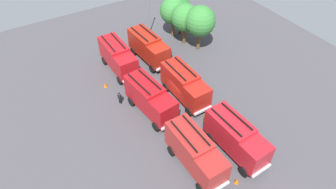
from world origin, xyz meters
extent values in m
plane|color=#423F44|center=(0.00, 0.00, 0.00)|extent=(55.10, 55.10, 0.00)
cube|color=#AB141A|center=(-6.43, -2.22, 2.10)|extent=(2.24, 2.53, 2.60)
cube|color=#8C9EAD|center=(-5.38, -2.21, 2.41)|extent=(0.11, 2.13, 1.46)
cube|color=#AB141A|center=(-9.93, -2.27, 2.25)|extent=(4.84, 2.57, 2.90)
cube|color=black|center=(-9.94, -1.59, 3.82)|extent=(4.32, 0.18, 0.12)
cube|color=black|center=(-9.92, -2.96, 3.82)|extent=(4.32, 0.18, 0.12)
cube|color=silver|center=(-5.23, -2.21, 0.95)|extent=(0.23, 2.38, 0.28)
cylinder|color=black|center=(-6.25, -1.02, 0.55)|extent=(1.10, 0.37, 1.10)
cylinder|color=black|center=(-6.21, -3.42, 0.55)|extent=(1.10, 0.37, 1.10)
cylinder|color=black|center=(-11.15, -1.09, 0.55)|extent=(1.10, 0.37, 1.10)
cylinder|color=black|center=(-11.11, -3.49, 0.55)|extent=(1.10, 0.37, 1.10)
cube|color=#A31117|center=(2.57, -2.10, 2.10)|extent=(2.48, 2.74, 2.60)
cube|color=#8C9EAD|center=(3.61, -1.98, 2.41)|extent=(0.33, 2.12, 1.46)
cube|color=#A31117|center=(-0.91, -2.51, 2.25)|extent=(5.06, 3.04, 2.90)
cube|color=black|center=(-0.99, -1.82, 3.82)|extent=(4.30, 0.62, 0.12)
cube|color=black|center=(-0.83, -3.19, 3.82)|extent=(4.30, 0.62, 0.12)
cube|color=silver|center=(3.76, -1.96, 0.95)|extent=(0.47, 2.38, 0.28)
cylinder|color=black|center=(2.63, -0.89, 0.55)|extent=(1.13, 0.48, 1.10)
cylinder|color=black|center=(2.90, -3.27, 0.55)|extent=(1.13, 0.48, 1.10)
cylinder|color=black|center=(-2.24, -1.45, 0.55)|extent=(1.13, 0.48, 1.10)
cylinder|color=black|center=(-1.96, -3.84, 0.55)|extent=(1.13, 0.48, 1.10)
cube|color=maroon|center=(11.17, -2.25, 2.10)|extent=(2.24, 2.53, 2.60)
cube|color=#8C9EAD|center=(12.22, -2.23, 2.41)|extent=(0.11, 2.13, 1.46)
cube|color=maroon|center=(7.67, -2.30, 2.25)|extent=(4.84, 2.57, 2.90)
cube|color=black|center=(7.66, -1.61, 3.82)|extent=(4.32, 0.19, 0.12)
cube|color=black|center=(7.68, -2.99, 3.82)|extent=(4.32, 0.19, 0.12)
cube|color=silver|center=(12.37, -2.23, 0.95)|extent=(0.24, 2.38, 0.28)
cylinder|color=black|center=(11.35, -1.04, 0.55)|extent=(1.11, 0.37, 1.10)
cylinder|color=black|center=(11.39, -3.44, 0.55)|extent=(1.11, 0.37, 1.10)
cylinder|color=black|center=(6.45, -1.12, 0.55)|extent=(1.11, 0.37, 1.10)
cylinder|color=black|center=(6.49, -3.52, 0.55)|extent=(1.11, 0.37, 1.10)
cube|color=maroon|center=(-6.40, 2.43, 2.10)|extent=(2.38, 2.66, 2.60)
cube|color=#8C9EAD|center=(-5.35, 2.51, 2.41)|extent=(0.24, 2.13, 1.46)
cube|color=maroon|center=(-9.89, 2.17, 2.25)|extent=(4.97, 2.85, 2.90)
cube|color=black|center=(-9.94, 2.86, 3.82)|extent=(4.32, 0.44, 0.12)
cube|color=black|center=(-9.83, 1.49, 3.82)|extent=(4.32, 0.44, 0.12)
cube|color=silver|center=(-5.20, 2.52, 0.95)|extent=(0.38, 2.38, 0.28)
cylinder|color=black|center=(-6.29, 3.64, 0.55)|extent=(1.12, 0.43, 1.10)
cylinder|color=black|center=(-6.11, 1.25, 0.55)|extent=(1.12, 0.43, 1.10)
cylinder|color=black|center=(-11.17, 3.28, 0.55)|extent=(1.12, 0.43, 1.10)
cylinder|color=black|center=(-10.99, 0.89, 0.55)|extent=(1.12, 0.43, 1.10)
cube|color=#A51C14|center=(2.68, 2.21, 2.10)|extent=(2.25, 2.54, 2.60)
cube|color=#8C9EAD|center=(3.73, 2.23, 2.41)|extent=(0.12, 2.13, 1.46)
cube|color=#A51C14|center=(-0.82, 2.14, 2.25)|extent=(4.85, 2.59, 2.90)
cube|color=black|center=(-0.83, 2.83, 3.82)|extent=(4.32, 0.20, 0.12)
cube|color=black|center=(-0.80, 1.45, 3.82)|extent=(4.32, 0.20, 0.12)
cube|color=silver|center=(3.88, 2.23, 0.95)|extent=(0.25, 2.38, 0.28)
cylinder|color=black|center=(2.86, 3.41, 0.55)|extent=(1.11, 0.37, 1.10)
cylinder|color=black|center=(2.91, 1.01, 0.55)|extent=(1.11, 0.37, 1.10)
cylinder|color=black|center=(-2.04, 3.31, 0.55)|extent=(1.11, 0.37, 1.10)
cylinder|color=black|center=(-1.99, 0.92, 0.55)|extent=(1.11, 0.37, 1.10)
cube|color=#AB1922|center=(11.81, 2.26, 2.10)|extent=(2.31, 2.60, 2.60)
cube|color=#8C9EAD|center=(12.86, 2.31, 2.41)|extent=(0.18, 2.13, 1.46)
cube|color=#AB1922|center=(8.31, 2.10, 2.25)|extent=(4.91, 2.72, 2.90)
cube|color=black|center=(8.28, 2.79, 3.82)|extent=(4.32, 0.32, 0.12)
cube|color=black|center=(8.34, 1.41, 3.82)|extent=(4.32, 0.32, 0.12)
cube|color=silver|center=(13.01, 2.31, 0.95)|extent=(0.31, 2.38, 0.28)
cylinder|color=black|center=(11.95, 3.47, 0.55)|extent=(1.11, 0.40, 1.10)
cylinder|color=black|center=(12.06, 1.07, 0.55)|extent=(1.11, 0.40, 1.10)
cylinder|color=black|center=(7.06, 3.24, 0.55)|extent=(1.11, 0.40, 1.10)
cylinder|color=black|center=(7.17, 0.85, 0.55)|extent=(1.11, 0.40, 1.10)
cylinder|color=black|center=(-4.52, 3.17, 0.37)|extent=(0.16, 0.16, 0.75)
cylinder|color=black|center=(-4.53, 2.96, 0.37)|extent=(0.16, 0.16, 0.75)
cube|color=black|center=(-4.53, 3.06, 1.08)|extent=(0.26, 0.43, 0.65)
sphere|color=tan|center=(-4.53, 3.06, 1.51)|extent=(0.21, 0.21, 0.21)
cylinder|color=black|center=(-4.53, 3.06, 1.59)|extent=(0.26, 0.26, 0.06)
cylinder|color=black|center=(5.22, 1.49, 0.39)|extent=(0.16, 0.16, 0.77)
cylinder|color=black|center=(5.04, 1.61, 0.39)|extent=(0.16, 0.16, 0.77)
cube|color=gold|center=(5.13, 1.55, 1.11)|extent=(0.48, 0.43, 0.67)
sphere|color=brown|center=(5.13, 1.55, 1.55)|extent=(0.22, 0.22, 0.22)
cylinder|color=gold|center=(5.13, 1.55, 1.64)|extent=(0.27, 0.27, 0.07)
cylinder|color=black|center=(-3.24, 4.81, 0.38)|extent=(0.16, 0.16, 0.75)
cylinder|color=black|center=(-3.20, 5.01, 0.38)|extent=(0.16, 0.16, 0.75)
cube|color=orange|center=(-3.22, 4.91, 1.08)|extent=(0.32, 0.46, 0.66)
sphere|color=brown|center=(-3.22, 4.91, 1.52)|extent=(0.21, 0.21, 0.21)
cylinder|color=orange|center=(-3.22, 4.91, 1.60)|extent=(0.27, 0.27, 0.06)
cylinder|color=black|center=(-7.27, 4.83, 0.38)|extent=(0.16, 0.16, 0.77)
cylinder|color=black|center=(-7.45, 4.74, 0.38)|extent=(0.16, 0.16, 0.77)
cube|color=black|center=(-7.36, 4.78, 1.10)|extent=(0.48, 0.40, 0.67)
sphere|color=#9E704C|center=(-7.36, 4.78, 1.54)|extent=(0.22, 0.22, 0.22)
cylinder|color=black|center=(-7.36, 4.78, 1.63)|extent=(0.27, 0.27, 0.07)
cylinder|color=black|center=(-2.84, -4.80, 0.37)|extent=(0.16, 0.16, 0.74)
cylinder|color=black|center=(-3.03, -4.91, 0.37)|extent=(0.16, 0.16, 0.74)
cube|color=black|center=(-2.93, -4.86, 1.06)|extent=(0.48, 0.42, 0.64)
sphere|color=beige|center=(-2.93, -4.86, 1.49)|extent=(0.21, 0.21, 0.21)
cylinder|color=black|center=(-2.93, -4.86, 1.57)|extent=(0.26, 0.26, 0.06)
cylinder|color=brown|center=(-12.48, 8.45, 1.24)|extent=(0.50, 0.50, 2.49)
sphere|color=#337A33|center=(-12.48, 8.45, 4.18)|extent=(3.98, 3.98, 3.98)
cylinder|color=brown|center=(-12.43, 9.67, 1.15)|extent=(0.46, 0.46, 2.30)
sphere|color=#236628|center=(-12.43, 9.67, 3.87)|extent=(3.69, 3.69, 3.69)
cylinder|color=brown|center=(-9.83, 8.75, 1.26)|extent=(0.50, 0.50, 2.52)
sphere|color=#337A33|center=(-9.83, 8.75, 4.24)|extent=(4.04, 4.04, 4.04)
cylinder|color=brown|center=(-7.52, 9.70, 1.34)|extent=(0.54, 0.54, 2.68)
sphere|color=#337A33|center=(-7.52, 9.70, 4.50)|extent=(4.29, 4.29, 4.29)
cone|color=#F2600C|center=(-6.60, -5.24, 0.31)|extent=(0.43, 0.43, 0.62)
cone|color=#F2600C|center=(12.37, -0.01, 0.30)|extent=(0.42, 0.42, 0.60)
cylinder|color=slate|center=(-15.19, 5.83, 3.41)|extent=(0.16, 0.16, 6.83)
camera|label=1|loc=(21.74, -13.14, 25.16)|focal=32.01mm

